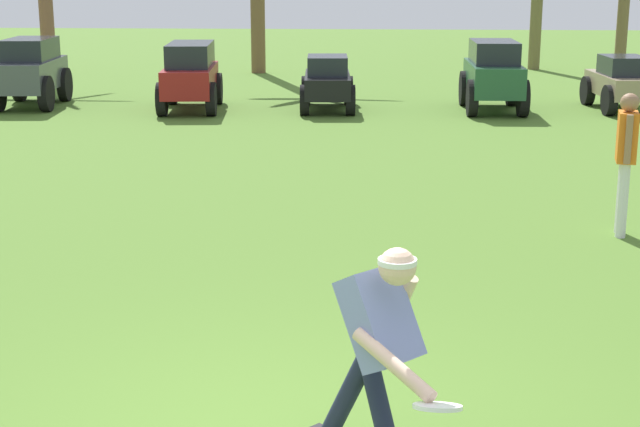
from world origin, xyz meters
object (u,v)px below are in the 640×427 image
(parked_car_slot_d, at_px, (493,74))
(parked_car_slot_c, at_px, (327,82))
(teammate_near_sideline, at_px, (626,151))
(frisbee_thrower, at_px, (378,346))
(frisbee_in_flight, at_px, (438,407))
(parked_car_slot_a, at_px, (31,70))
(parked_car_slot_b, at_px, (190,74))
(parked_car_slot_e, at_px, (621,82))

(parked_car_slot_d, bearing_deg, parked_car_slot_c, -178.81)
(parked_car_slot_c, bearing_deg, teammate_near_sideline, -68.27)
(frisbee_thrower, xyz_separation_m, frisbee_in_flight, (0.31, -0.57, -0.09))
(parked_car_slot_a, bearing_deg, parked_car_slot_d, -0.61)
(teammate_near_sideline, height_order, parked_car_slot_d, teammate_near_sideline)
(frisbee_thrower, distance_m, parked_car_slot_d, 14.91)
(frisbee_thrower, bearing_deg, parked_car_slot_b, 104.83)
(frisbee_thrower, xyz_separation_m, parked_car_slot_c, (-1.07, 14.67, -0.23))
(parked_car_slot_a, height_order, parked_car_slot_c, parked_car_slot_a)
(parked_car_slot_b, relative_size, parked_car_slot_e, 1.10)
(parked_car_slot_a, relative_size, parked_car_slot_c, 1.07)
(teammate_near_sideline, height_order, parked_car_slot_e, teammate_near_sideline)
(parked_car_slot_a, bearing_deg, teammate_near_sideline, -43.81)
(teammate_near_sideline, bearing_deg, parked_car_slot_a, 136.19)
(parked_car_slot_b, bearing_deg, parked_car_slot_a, 174.94)
(frisbee_in_flight, bearing_deg, teammate_near_sideline, 68.47)
(frisbee_thrower, height_order, parked_car_slot_b, frisbee_thrower)
(parked_car_slot_b, xyz_separation_m, parked_car_slot_c, (2.78, 0.13, -0.16))
(frisbee_thrower, relative_size, parked_car_slot_e, 0.62)
(parked_car_slot_a, xyz_separation_m, parked_car_slot_b, (3.40, -0.30, -0.02))
(frisbee_thrower, distance_m, parked_car_slot_b, 15.04)
(frisbee_in_flight, bearing_deg, parked_car_slot_c, 95.17)
(teammate_near_sideline, bearing_deg, frisbee_in_flight, -111.53)
(frisbee_in_flight, xyz_separation_m, teammate_near_sideline, (2.34, 5.92, 0.24))
(frisbee_thrower, distance_m, parked_car_slot_c, 14.71)
(teammate_near_sideline, bearing_deg, parked_car_slot_b, 125.23)
(frisbee_in_flight, distance_m, parked_car_slot_c, 15.30)
(parked_car_slot_a, height_order, parked_car_slot_b, parked_car_slot_a)
(parked_car_slot_c, bearing_deg, parked_car_slot_a, 178.43)
(parked_car_slot_b, height_order, parked_car_slot_d, parked_car_slot_d)
(frisbee_in_flight, xyz_separation_m, parked_car_slot_e, (4.57, 15.56, -0.13))
(parked_car_slot_d, bearing_deg, frisbee_in_flight, -97.29)
(parked_car_slot_e, bearing_deg, parked_car_slot_d, -174.52)
(parked_car_slot_c, xyz_separation_m, parked_car_slot_d, (3.34, 0.07, 0.18))
(frisbee_in_flight, height_order, parked_car_slot_d, parked_car_slot_d)
(teammate_near_sideline, height_order, parked_car_slot_a, teammate_near_sideline)
(parked_car_slot_e, bearing_deg, parked_car_slot_a, -179.29)
(parked_car_slot_d, bearing_deg, frisbee_thrower, -98.74)
(teammate_near_sideline, xyz_separation_m, parked_car_slot_e, (2.23, 9.64, -0.38))
(parked_car_slot_b, distance_m, parked_car_slot_e, 8.73)
(teammate_near_sideline, bearing_deg, frisbee_thrower, -116.30)
(parked_car_slot_d, bearing_deg, teammate_near_sideline, -87.70)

